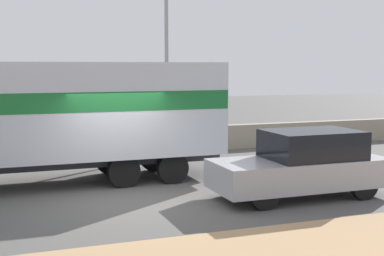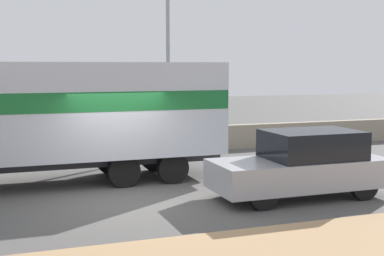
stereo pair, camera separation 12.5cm
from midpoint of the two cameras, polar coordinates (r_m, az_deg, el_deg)
ground_plane at (r=12.85m, az=-6.44°, el=-7.74°), size 80.00×80.00×0.00m
stone_wall_backdrop at (r=19.14m, az=-11.03°, el=-1.68°), size 60.00×0.35×0.92m
street_lamp at (r=19.02m, az=-2.38°, el=8.11°), size 0.56×0.28×6.28m
box_truck at (r=14.75m, az=-12.71°, el=1.52°), size 8.73×2.48×3.28m
car_hatchback at (r=13.27m, az=12.03°, el=-3.84°), size 4.31×1.72×1.63m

